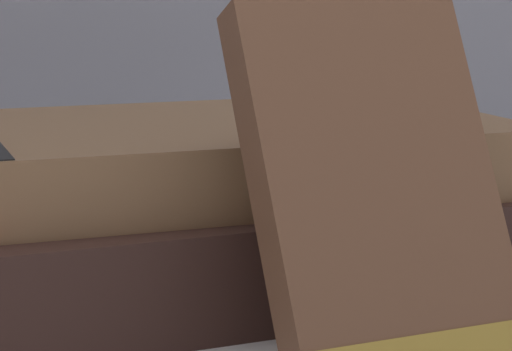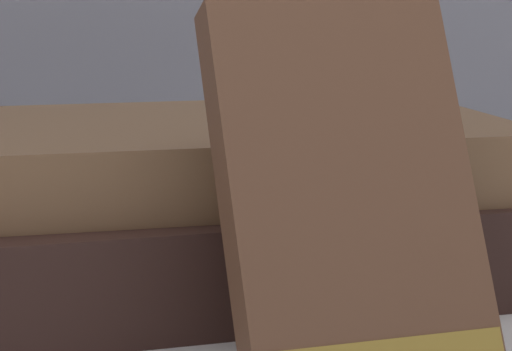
{
  "view_description": "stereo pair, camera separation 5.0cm",
  "coord_description": "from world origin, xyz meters",
  "views": [
    {
      "loc": [
        -0.15,
        -0.41,
        0.13
      ],
      "look_at": [
        0.03,
        0.0,
        0.05
      ],
      "focal_mm": 75.0,
      "sensor_mm": 36.0,
      "label": 1
    },
    {
      "loc": [
        -0.1,
        -0.43,
        0.13
      ],
      "look_at": [
        0.03,
        0.0,
        0.05
      ],
      "focal_mm": 75.0,
      "sensor_mm": 36.0,
      "label": 2
    }
  ],
  "objects": [
    {
      "name": "book_flat_top",
      "position": [
        0.02,
        0.02,
        0.06
      ],
      "size": [
        0.24,
        0.17,
        0.03
      ],
      "rotation": [
        0.0,
        0.0,
        -0.06
      ],
      "color": "brown",
      "rests_on": "book_flat_bottom"
    },
    {
      "name": "pocket_watch",
      "position": [
        0.06,
        -0.01,
        0.07
      ],
      "size": [
        0.06,
        0.06,
        0.01
      ],
      "color": "white",
      "rests_on": "book_flat_top"
    },
    {
      "name": "book_leaning_front",
      "position": [
        0.03,
        -0.1,
        0.06
      ],
      "size": [
        0.09,
        0.07,
        0.13
      ],
      "rotation": [
        -0.46,
        0.0,
        0.0
      ],
      "color": "brown",
      "rests_on": "ground_plane"
    },
    {
      "name": "ground_plane",
      "position": [
        0.0,
        0.0,
        0.0
      ],
      "size": [
        3.0,
        3.0,
        0.0
      ],
      "primitive_type": "plane",
      "color": "silver"
    },
    {
      "name": "book_flat_bottom",
      "position": [
        0.02,
        0.02,
        0.02
      ],
      "size": [
        0.24,
        0.16,
        0.04
      ],
      "rotation": [
        0.0,
        0.0,
        -0.02
      ],
      "color": "#331E19",
      "rests_on": "ground_plane"
    }
  ]
}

